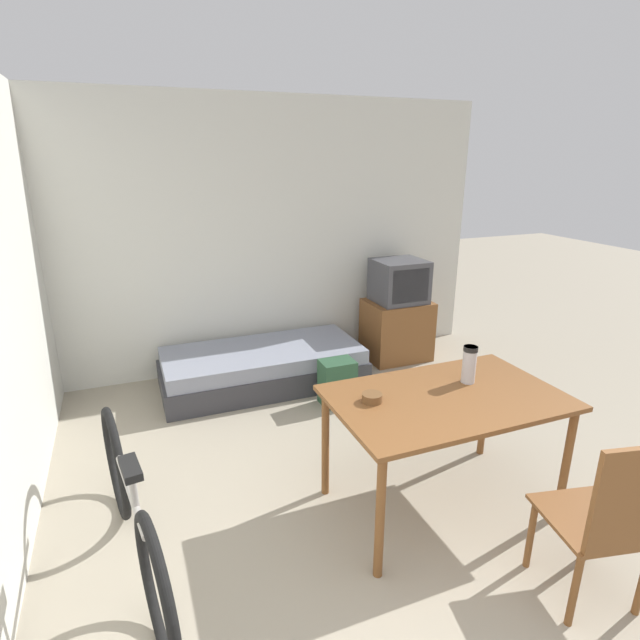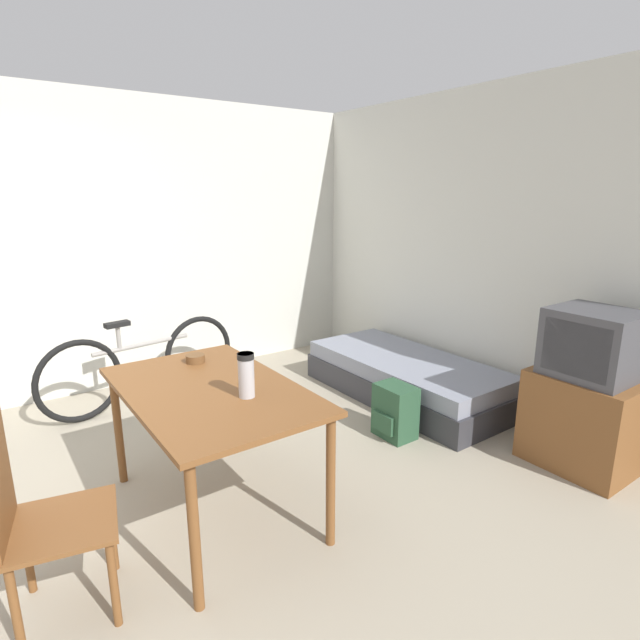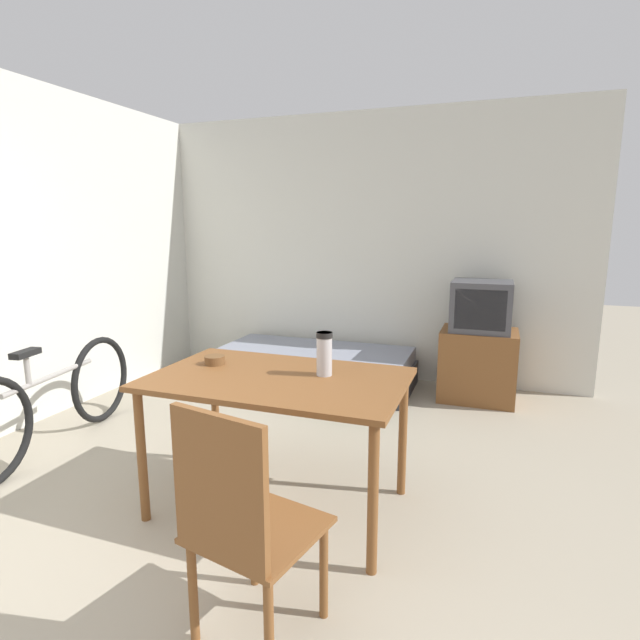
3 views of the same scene
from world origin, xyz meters
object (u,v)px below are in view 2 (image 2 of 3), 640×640
at_px(wooden_chair, 31,509).
at_px(tv, 586,396).
at_px(mate_bowl, 195,359).
at_px(bicycle, 144,364).
at_px(dining_table, 211,401).
at_px(backpack, 395,411).
at_px(thermos_flask, 246,373).
at_px(daybed, 406,377).

bearing_deg(wooden_chair, tv, 77.47).
xyz_separation_m(wooden_chair, mate_bowl, (-0.72, 1.03, 0.26)).
bearing_deg(mate_bowl, bicycle, 178.20).
xyz_separation_m(wooden_chair, bicycle, (-2.09, 1.08, -0.18)).
height_order(dining_table, wooden_chair, wooden_chair).
bearing_deg(backpack, thermos_flask, -78.28).
height_order(dining_table, mate_bowl, mate_bowl).
height_order(thermos_flask, backpack, thermos_flask).
distance_m(bicycle, mate_bowl, 1.43).
bearing_deg(backpack, tv, 36.03).
xyz_separation_m(bicycle, backpack, (1.76, 1.36, -0.15)).
bearing_deg(backpack, bicycle, -142.39).
relative_size(daybed, backpack, 4.67).
relative_size(dining_table, mate_bowl, 11.59).
xyz_separation_m(tv, bicycle, (-2.80, -2.11, -0.15)).
xyz_separation_m(wooden_chair, thermos_flask, (-0.04, 1.05, 0.37)).
bearing_deg(backpack, dining_table, -87.92).
relative_size(tv, thermos_flask, 4.54).
bearing_deg(dining_table, wooden_chair, -73.79).
relative_size(mate_bowl, backpack, 0.29).
xyz_separation_m(tv, thermos_flask, (-0.75, -2.14, 0.40)).
bearing_deg(mate_bowl, wooden_chair, -55.01).
height_order(daybed, dining_table, dining_table).
height_order(tv, wooden_chair, tv).
height_order(wooden_chair, backpack, wooden_chair).
distance_m(dining_table, mate_bowl, 0.47).
height_order(tv, bicycle, tv).
relative_size(daybed, wooden_chair, 1.98).
bearing_deg(thermos_flask, dining_table, -154.73).
xyz_separation_m(daybed, backpack, (0.51, -0.63, 0.02)).
distance_m(tv, mate_bowl, 2.60).
height_order(thermos_flask, mate_bowl, thermos_flask).
xyz_separation_m(daybed, mate_bowl, (0.11, -2.03, 0.62)).
relative_size(thermos_flask, mate_bowl, 2.02).
distance_m(daybed, backpack, 0.82).
distance_m(daybed, bicycle, 2.36).
distance_m(dining_table, thermos_flask, 0.34).
bearing_deg(wooden_chair, bicycle, 152.70).
bearing_deg(dining_table, thermos_flask, 25.27).
bearing_deg(mate_bowl, dining_table, -12.31).
height_order(mate_bowl, backpack, mate_bowl).
bearing_deg(bicycle, backpack, 37.61).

